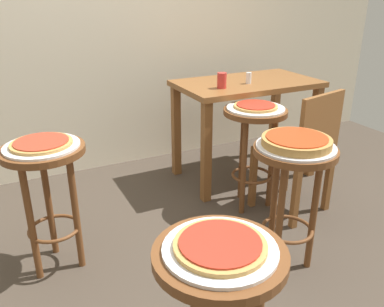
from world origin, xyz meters
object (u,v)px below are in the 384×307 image
Objects in this scene: stool_foreground at (219,297)px; pizza_rear at (256,106)px; stool_leftside at (47,179)px; pizza_foreground at (220,245)px; stool_rear at (254,135)px; serving_plate_middle at (296,147)px; cup_near_edge at (222,80)px; stool_middle at (292,180)px; pizza_middle at (296,141)px; pizza_leftside at (41,143)px; serving_plate_rear at (256,108)px; serving_plate_foreground at (220,249)px; dining_table at (246,98)px; wooden_chair at (302,148)px; condiment_shaker at (249,78)px; serving_plate_leftside at (42,146)px.

stool_foreground is 1.56m from pizza_rear.
pizza_foreground is at bearing -72.01° from stool_leftside.
serving_plate_middle is at bearing -107.86° from stool_rear.
stool_rear is at bearing -80.65° from cup_near_edge.
stool_middle is 2.07× the size of pizza_middle.
stool_middle is at bearing -98.74° from cup_near_edge.
serving_plate_rear is at bearing 3.74° from pizza_leftside.
serving_plate_foreground is 0.96m from stool_middle.
dining_table is 1.26× the size of wooden_chair.
serving_plate_middle is 0.68m from serving_plate_rear.
serving_plate_rear reaches higher than stool_middle.
condiment_shaker reaches higher than stool_middle.
dining_table reaches higher than pizza_rear.
wooden_chair reaches higher than stool_rear.
serving_plate_leftside reaches higher than stool_middle.
pizza_foreground is 1.55m from pizza_rear.
pizza_leftside is at bearing -161.33° from cup_near_edge.
stool_rear is at bearing -116.94° from condiment_shaker.
pizza_foreground is at bearing -72.01° from pizza_leftside.
wooden_chair reaches higher than pizza_foreground.
wooden_chair is (1.20, 1.00, -0.25)m from serving_plate_foreground.
dining_table is at bearing 68.16° from pizza_middle.
pizza_leftside is 1.66m from dining_table.
serving_plate_foreground is 0.90× the size of serving_plate_middle.
serving_plate_middle is (0.76, 0.56, -0.02)m from pizza_foreground.
serving_plate_leftside is at bearing -176.26° from stool_rear.
stool_middle is at bearing -107.86° from pizza_rear.
pizza_leftside is at bearing 107.99° from pizza_foreground.
cup_near_edge reaches higher than stool_middle.
wooden_chair is at bearing -86.04° from condiment_shaker.
stool_rear is (0.97, 1.21, 0.00)m from stool_foreground.
serving_plate_middle is 0.71m from stool_rear.
cup_near_edge is (-0.06, 0.34, 0.10)m from pizza_rear.
serving_plate_rear is (1.33, 0.09, 0.18)m from stool_leftside.
cup_near_edge is at bearing 18.67° from stool_leftside.
pizza_leftside is (-0.37, 1.13, 0.02)m from serving_plate_foreground.
stool_rear is at bearing -117.15° from dining_table.
serving_plate_foreground is 0.33× the size of dining_table.
wooden_chair is at bearing 39.81° from pizza_foreground.
cup_near_edge is (0.91, 1.56, 0.30)m from stool_foreground.
pizza_foreground reaches higher than serving_plate_rear.
pizza_foreground is 0.27× the size of dining_table.
dining_table is (1.57, 0.54, -0.08)m from pizza_leftside.
condiment_shaker reaches higher than stool_leftside.
condiment_shaker is at bearing 17.11° from pizza_leftside.
pizza_leftside is at bearing 0.00° from stool_leftside.
stool_middle is 1.27m from serving_plate_leftside.
dining_table is 13.08× the size of condiment_shaker.
stool_rear is at bearing 72.14° from serving_plate_middle.
condiment_shaker is at bearing 54.00° from stool_foreground.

